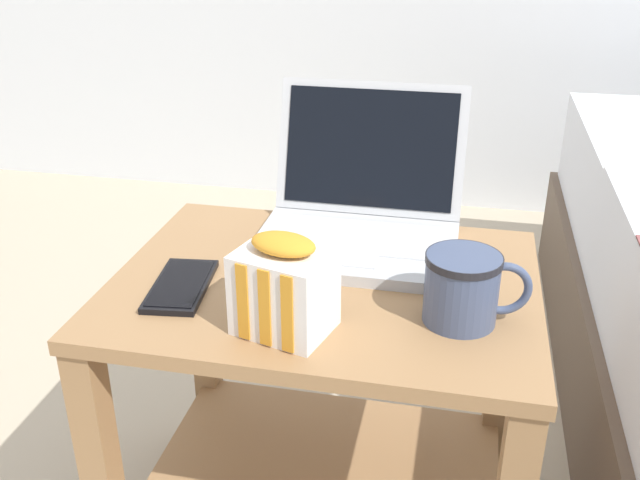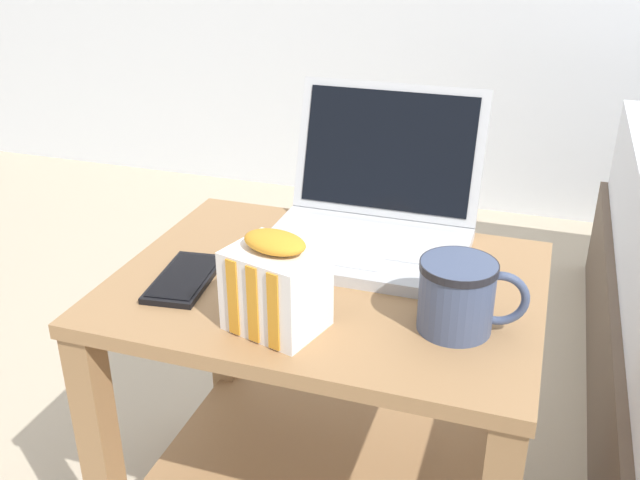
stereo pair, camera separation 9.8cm
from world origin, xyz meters
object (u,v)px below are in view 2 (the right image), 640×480
mug_front_left (459,293)px  snack_bag (276,285)px  laptop (372,215)px  cell_phone (185,278)px

mug_front_left → snack_bag: size_ratio=1.03×
mug_front_left → snack_bag: snack_bag is taller
laptop → snack_bag: laptop is taller
laptop → cell_phone: size_ratio=1.98×
laptop → cell_phone: laptop is taller
snack_bag → cell_phone: bearing=157.5°
laptop → cell_phone: bearing=-135.6°
laptop → mug_front_left: laptop is taller
snack_bag → mug_front_left: bearing=17.1°
cell_phone → laptop: bearing=44.4°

